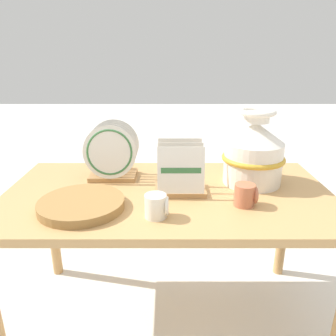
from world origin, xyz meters
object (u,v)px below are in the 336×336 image
Objects in this scene: ceramic_vase at (254,152)px; wicker_charger_stack at (81,204)px; dish_rack_square_plates at (180,177)px; mug_terracotta_glaze at (246,195)px; mug_cream_glaze at (157,206)px; dish_rack_round_plates at (112,155)px.

wicker_charger_stack is (-0.73, -0.27, -0.13)m from ceramic_vase.
dish_rack_square_plates is 2.47× the size of mug_terracotta_glaze.
mug_terracotta_glaze is (0.65, 0.03, 0.03)m from wicker_charger_stack.
dish_rack_square_plates is 2.47× the size of mug_cream_glaze.
wicker_charger_stack is (-0.39, -0.17, -0.05)m from dish_rack_square_plates.
ceramic_vase reaches higher than wicker_charger_stack.
mug_terracotta_glaze is at bearing 2.58° from wicker_charger_stack.
mug_cream_glaze is at bearing -111.62° from dish_rack_square_plates.
wicker_charger_stack is (-0.07, -0.33, -0.10)m from dish_rack_round_plates.
dish_rack_round_plates is at bearing 153.32° from dish_rack_square_plates.
ceramic_vase reaches higher than dish_rack_round_plates.
dish_rack_square_plates reaches higher than wicker_charger_stack.
ceramic_vase is at bearing 20.28° from wicker_charger_stack.
ceramic_vase reaches higher than dish_rack_square_plates.
mug_cream_glaze is (0.30, -0.07, 0.03)m from wicker_charger_stack.
ceramic_vase is 3.85× the size of mug_cream_glaze.
ceramic_vase is 3.85× the size of mug_terracotta_glaze.
mug_terracotta_glaze is (0.58, -0.30, -0.07)m from dish_rack_round_plates.
dish_rack_round_plates is 0.47m from mug_cream_glaze.
mug_terracotta_glaze reaches higher than wicker_charger_stack.
mug_cream_glaze is at bearing -164.25° from mug_terracotta_glaze.
mug_cream_glaze is (-0.35, -0.10, 0.00)m from mug_terracotta_glaze.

